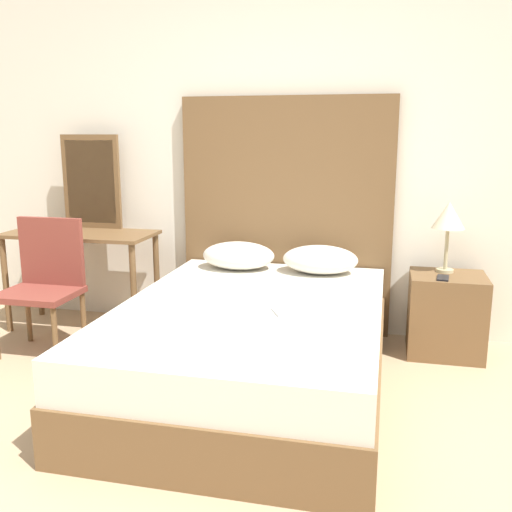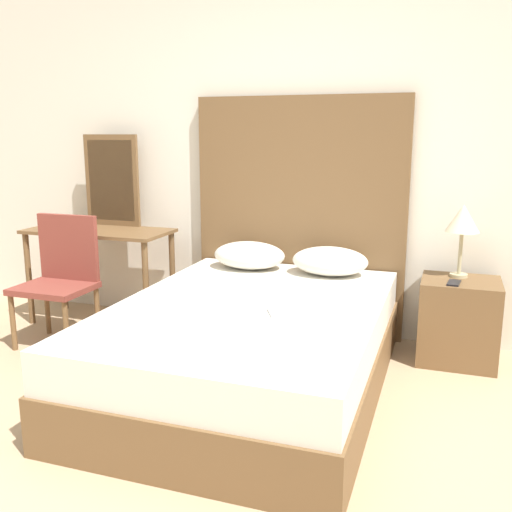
# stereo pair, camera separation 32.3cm
# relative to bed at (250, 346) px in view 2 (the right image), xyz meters

# --- Properties ---
(wall_back) EXTENTS (10.00, 0.06, 2.70)m
(wall_back) POSITION_rel_bed_xyz_m (-0.06, 1.13, 1.10)
(wall_back) COLOR silver
(wall_back) RESTS_ON ground_plane
(bed) EXTENTS (1.45, 2.05, 0.51)m
(bed) POSITION_rel_bed_xyz_m (0.00, 0.00, 0.00)
(bed) COLOR brown
(bed) RESTS_ON ground_plane
(headboard) EXTENTS (1.52, 0.05, 1.70)m
(headboard) POSITION_rel_bed_xyz_m (0.00, 1.05, 0.60)
(headboard) COLOR brown
(headboard) RESTS_ON ground_plane
(pillow_left) EXTENTS (0.51, 0.36, 0.19)m
(pillow_left) POSITION_rel_bed_xyz_m (-0.29, 0.79, 0.35)
(pillow_left) COLOR silver
(pillow_left) RESTS_ON bed
(pillow_right) EXTENTS (0.51, 0.36, 0.19)m
(pillow_right) POSITION_rel_bed_xyz_m (0.29, 0.79, 0.35)
(pillow_right) COLOR silver
(pillow_right) RESTS_ON bed
(phone_on_bed) EXTENTS (0.13, 0.17, 0.01)m
(phone_on_bed) POSITION_rel_bed_xyz_m (0.19, -0.14, 0.26)
(phone_on_bed) COLOR #B7B7BC
(phone_on_bed) RESTS_ON bed
(nightstand) EXTENTS (0.48, 0.42, 0.54)m
(nightstand) POSITION_rel_bed_xyz_m (1.12, 0.80, 0.02)
(nightstand) COLOR brown
(nightstand) RESTS_ON ground_plane
(table_lamp) EXTENTS (0.21, 0.21, 0.47)m
(table_lamp) POSITION_rel_bed_xyz_m (1.11, 0.89, 0.65)
(table_lamp) COLOR tan
(table_lamp) RESTS_ON nightstand
(phone_on_nightstand) EXTENTS (0.09, 0.16, 0.01)m
(phone_on_nightstand) POSITION_rel_bed_xyz_m (1.08, 0.70, 0.29)
(phone_on_nightstand) COLOR black
(phone_on_nightstand) RESTS_ON nightstand
(vanity_desk) EXTENTS (1.09, 0.49, 0.73)m
(vanity_desk) POSITION_rel_bed_xyz_m (-1.47, 0.73, 0.36)
(vanity_desk) COLOR brown
(vanity_desk) RESTS_ON ground_plane
(vanity_mirror) EXTENTS (0.46, 0.03, 0.70)m
(vanity_mirror) POSITION_rel_bed_xyz_m (-1.47, 0.95, 0.83)
(vanity_mirror) COLOR brown
(vanity_mirror) RESTS_ON vanity_desk
(chair) EXTENTS (0.49, 0.41, 0.89)m
(chair) POSITION_rel_bed_xyz_m (-1.49, 0.29, 0.25)
(chair) COLOR brown
(chair) RESTS_ON ground_plane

